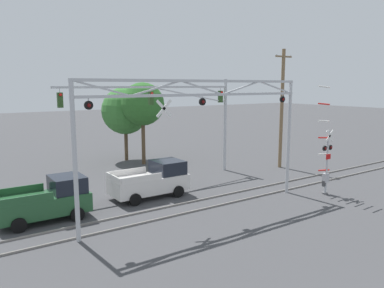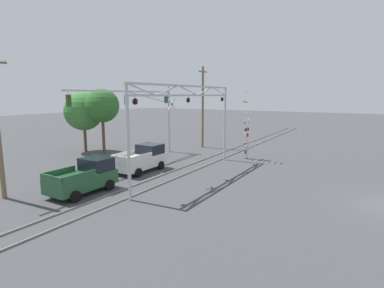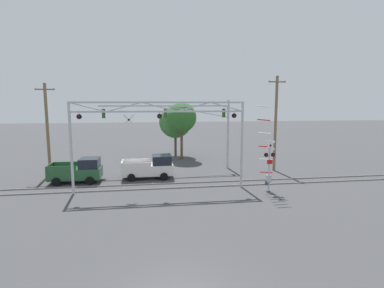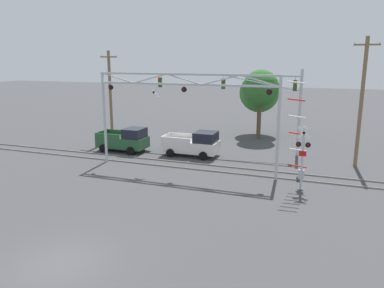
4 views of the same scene
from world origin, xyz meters
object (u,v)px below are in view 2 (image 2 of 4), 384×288
crossing_gantry (188,110)px  traffic_signal_span (148,107)px  crossing_signal_mast (246,137)px  utility_pole_right (203,106)px  background_tree_beyond_span (84,112)px  pickup_truck_lead (142,159)px  background_tree_far_left_verge (102,106)px  pickup_truck_following (85,177)px

crossing_gantry → traffic_signal_span: traffic_signal_span is taller
crossing_signal_mast → utility_pole_right: 8.39m
utility_pole_right → background_tree_beyond_span: 13.69m
crossing_gantry → background_tree_beyond_span: crossing_gantry is taller
pickup_truck_lead → utility_pole_right: (12.76, 1.30, 3.97)m
crossing_signal_mast → pickup_truck_lead: 10.86m
crossing_signal_mast → background_tree_far_left_verge: size_ratio=0.96×
background_tree_beyond_span → utility_pole_right: bearing=-46.9°
crossing_signal_mast → pickup_truck_following: size_ratio=1.55×
background_tree_far_left_verge → background_tree_beyond_span: bearing=102.8°
traffic_signal_span → pickup_truck_following: 12.34m
utility_pole_right → background_tree_beyond_span: (-9.35, 9.99, -0.46)m
crossing_signal_mast → utility_pole_right: utility_pole_right is taller
crossing_gantry → background_tree_far_left_verge: 13.43m
crossing_signal_mast → background_tree_beyond_span: (-5.73, 17.03, 2.30)m
crossing_gantry → crossing_signal_mast: bearing=-10.9°
crossing_gantry → background_tree_far_left_verge: crossing_gantry is taller
traffic_signal_span → pickup_truck_following: bearing=-161.7°
pickup_truck_lead → background_tree_far_left_verge: 10.60m
crossing_gantry → crossing_signal_mast: size_ratio=2.00×
utility_pole_right → background_tree_beyond_span: size_ratio=1.45×
crossing_signal_mast → utility_pole_right: size_ratio=0.70×
crossing_signal_mast → background_tree_beyond_span: crossing_signal_mast is taller
pickup_truck_following → crossing_signal_mast: bearing=-18.6°
pickup_truck_lead → background_tree_beyond_span: bearing=73.2°
crossing_gantry → background_tree_far_left_verge: bearing=76.2°
utility_pole_right → background_tree_beyond_span: bearing=133.1°
crossing_gantry → pickup_truck_lead: crossing_gantry is taller
pickup_truck_following → background_tree_far_left_verge: size_ratio=0.62×
crossing_signal_mast → pickup_truck_lead: size_ratio=1.44×
traffic_signal_span → pickup_truck_following: size_ratio=3.04×
crossing_signal_mast → crossing_gantry: bearing=169.1°
traffic_signal_span → background_tree_beyond_span: traffic_signal_span is taller
pickup_truck_lead → background_tree_beyond_span: background_tree_beyond_span is taller
pickup_truck_following → background_tree_beyond_span: size_ratio=0.66×
traffic_signal_span → pickup_truck_lead: traffic_signal_span is taller
pickup_truck_following → background_tree_beyond_span: background_tree_beyond_span is taller
pickup_truck_lead → crossing_signal_mast: bearing=-32.2°
traffic_signal_span → background_tree_far_left_verge: size_ratio=1.89×
pickup_truck_following → background_tree_far_left_verge: bearing=42.6°
crossing_signal_mast → traffic_signal_span: size_ratio=0.51×
traffic_signal_span → background_tree_far_left_verge: 5.85m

